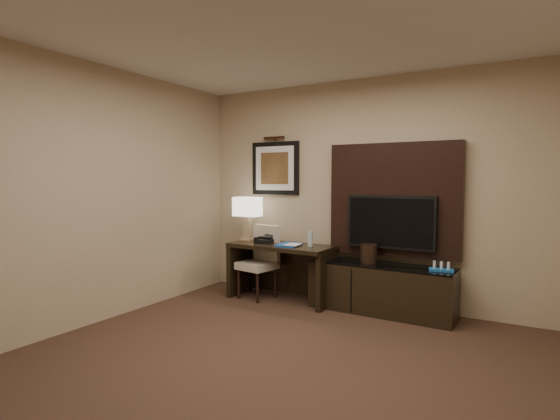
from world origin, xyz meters
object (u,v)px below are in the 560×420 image
Objects in this scene: desk_phone at (265,239)px; minibar_tray at (441,267)px; desk at (281,272)px; water_bottle at (310,239)px; table_lamp at (247,221)px; desk_chair at (257,265)px; ice_bucket at (369,253)px; credenza at (381,289)px; tv at (391,222)px.

desk_phone is 2.12m from minibar_tray.
desk is 5.36× the size of minibar_tray.
minibar_tray is at bearing 0.72° from desk_phone.
water_bottle is (0.38, 0.03, 0.44)m from desk.
table_lamp is at bearing 179.20° from minibar_tray.
desk_chair is 3.98× the size of ice_bucket.
credenza is 1.56m from desk_chair.
credenza is at bearing 4.56° from water_bottle.
minibar_tray is (2.11, 0.07, -0.16)m from desk_phone.
tv is at bearing 12.85° from water_bottle.
water_bottle is 0.72m from ice_bucket.
ice_bucket is (1.65, 0.03, -0.30)m from table_lamp.
tv is at bearing 12.91° from desk.
desk_chair is at bearing -33.94° from table_lamp.
desk_phone is at bearing 54.52° from desk_chair.
table_lamp is at bearing 161.93° from desk_phone.
desk_chair is 0.79m from water_bottle.
table_lamp is 2.48m from minibar_tray.
tv reaches higher than minibar_tray.
desk is at bearing -173.37° from credenza.
ice_bucket is at bearing -151.84° from tv.
tv is at bearing 163.39° from minibar_tray.
desk_chair reaches higher than desk.
credenza is 1.00m from water_bottle.
credenza is 3.09× the size of table_lamp.
desk_chair is 2.20m from minibar_tray.
minibar_tray is (0.65, -0.04, 0.32)m from credenza.
minibar_tray is at bearing -0.80° from table_lamp.
desk is 1.31× the size of tv.
table_lamp is 1.68m from ice_bucket.
ice_bucket is at bearing 4.49° from desk_phone.
desk_phone is at bearing -174.36° from ice_bucket.
ice_bucket reaches higher than minibar_tray.
minibar_tray is (0.59, -0.18, -0.42)m from tv.
desk is 0.59m from water_bottle.
desk is 1.48m from tv.
minibar_tray reaches higher than credenza.
desk_chair reaches higher than desk_phone.
table_lamp reaches higher than desk.
minibar_tray is at bearing -16.61° from tv.
tv reaches higher than desk_phone.
tv is 1.87m from table_lamp.
table_lamp is at bearing 156.65° from desk_chair.
desk is 6.10× the size of ice_bucket.
table_lamp reaches higher than credenza.
desk_chair is (-1.54, -0.18, 0.15)m from credenza.
water_bottle is at bearing -167.15° from tv.
minibar_tray is (1.88, 0.06, 0.25)m from desk.
desk_phone is at bearing -173.95° from credenza.
minibar_tray is (2.45, -0.03, -0.36)m from table_lamp.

